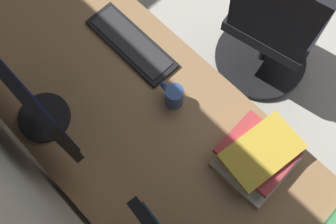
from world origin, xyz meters
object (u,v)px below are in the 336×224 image
Objects in this scene: book_stack_far at (257,156)px; coffee_mug at (174,96)px; drawer_pedestal at (145,156)px; office_chair at (272,28)px; keyboard_main at (131,43)px; monitor_primary at (21,90)px.

coffee_mug is (0.37, 0.05, 0.00)m from book_stack_far.
book_stack_far is (-0.37, -0.23, 0.43)m from drawer_pedestal.
coffee_mug is at bearing 90.91° from office_chair.
book_stack_far is 0.38m from coffee_mug.
office_chair is (-0.29, -0.67, -0.28)m from keyboard_main.
drawer_pedestal is 1.32× the size of monitor_primary.
coffee_mug is (-0.29, -0.40, -0.21)m from monitor_primary.
coffee_mug is at bearing 170.36° from keyboard_main.
drawer_pedestal is 0.47m from coffee_mug.
monitor_primary is 1.80× the size of book_stack_far.
office_chair reaches higher than book_stack_far.
keyboard_main is at bearing -89.29° from monitor_primary.
book_stack_far is 0.30× the size of office_chair.
drawer_pedestal is at bearing 32.23° from book_stack_far.
monitor_primary is at bearing 75.84° from office_chair.
drawer_pedestal is at bearing 90.77° from coffee_mug.
monitor_primary is at bearing 34.16° from book_stack_far.
monitor_primary is at bearing 53.81° from coffee_mug.
office_chair is at bearing -89.12° from drawer_pedestal.
book_stack_far is at bearing 119.86° from office_chair.
coffee_mug reaches higher than drawer_pedestal.
monitor_primary is 0.51m from keyboard_main.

